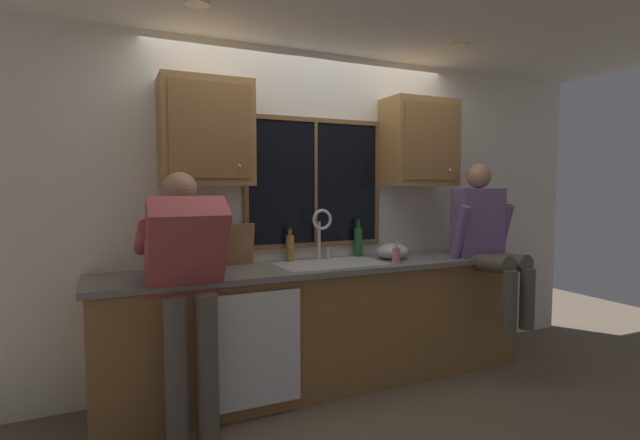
# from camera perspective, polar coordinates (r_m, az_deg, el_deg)

# --- Properties ---
(back_wall) EXTENTS (5.61, 0.12, 2.55)m
(back_wall) POSITION_cam_1_polar(r_m,az_deg,el_deg) (3.79, -1.62, 0.76)
(back_wall) COLOR silver
(back_wall) RESTS_ON floor
(ceiling_downlight_left) EXTENTS (0.14, 0.14, 0.01)m
(ceiling_downlight_left) POSITION_cam_1_polar(r_m,az_deg,el_deg) (3.05, -14.72, 24.09)
(ceiling_downlight_left) COLOR #FFEAB2
(ceiling_downlight_right) EXTENTS (0.14, 0.14, 0.01)m
(ceiling_downlight_right) POSITION_cam_1_polar(r_m,az_deg,el_deg) (3.87, 16.63, 19.64)
(ceiling_downlight_right) COLOR #FFEAB2
(window_glass) EXTENTS (1.10, 0.02, 0.95)m
(window_glass) POSITION_cam_1_polar(r_m,az_deg,el_deg) (3.73, -0.59, 4.56)
(window_glass) COLOR black
(window_frame_top) EXTENTS (1.17, 0.02, 0.04)m
(window_frame_top) POSITION_cam_1_polar(r_m,az_deg,el_deg) (3.76, -0.54, 12.08)
(window_frame_top) COLOR brown
(window_frame_bottom) EXTENTS (1.17, 0.02, 0.04)m
(window_frame_bottom) POSITION_cam_1_polar(r_m,az_deg,el_deg) (3.75, -0.53, -2.98)
(window_frame_bottom) COLOR brown
(window_frame_left) EXTENTS (0.03, 0.02, 0.95)m
(window_frame_left) POSITION_cam_1_polar(r_m,az_deg,el_deg) (3.53, -8.99, 4.54)
(window_frame_left) COLOR brown
(window_frame_right) EXTENTS (0.03, 0.02, 0.95)m
(window_frame_right) POSITION_cam_1_polar(r_m,az_deg,el_deg) (3.99, 6.95, 4.49)
(window_frame_right) COLOR brown
(window_mullion_center) EXTENTS (0.02, 0.02, 0.95)m
(window_mullion_center) POSITION_cam_1_polar(r_m,az_deg,el_deg) (3.72, -0.52, 4.56)
(window_mullion_center) COLOR brown
(lower_cabinet_run) EXTENTS (3.21, 0.58, 0.88)m
(lower_cabinet_run) POSITION_cam_1_polar(r_m,az_deg,el_deg) (3.62, 0.63, -12.86)
(lower_cabinet_run) COLOR olive
(lower_cabinet_run) RESTS_ON floor
(countertop) EXTENTS (3.27, 0.62, 0.04)m
(countertop) POSITION_cam_1_polar(r_m,az_deg,el_deg) (3.49, 0.78, -5.71)
(countertop) COLOR slate
(countertop) RESTS_ON lower_cabinet_run
(dishwasher_front) EXTENTS (0.60, 0.02, 0.74)m
(dishwasher_front) POSITION_cam_1_polar(r_m,az_deg,el_deg) (3.11, -7.81, -15.41)
(dishwasher_front) COLOR white
(upper_cabinet_left) EXTENTS (0.61, 0.36, 0.72)m
(upper_cabinet_left) POSITION_cam_1_polar(r_m,az_deg,el_deg) (3.33, -13.71, 10.28)
(upper_cabinet_left) COLOR #9E703D
(upper_cabinet_right) EXTENTS (0.61, 0.36, 0.72)m
(upper_cabinet_right) POSITION_cam_1_polar(r_m,az_deg,el_deg) (4.06, 12.01, 9.16)
(upper_cabinet_right) COLOR #9E703D
(sink) EXTENTS (0.80, 0.46, 0.21)m
(sink) POSITION_cam_1_polar(r_m,az_deg,el_deg) (3.53, 1.36, -6.88)
(sink) COLOR #B7B7BC
(sink) RESTS_ON lower_cabinet_run
(faucet) EXTENTS (0.18, 0.09, 0.40)m
(faucet) POSITION_cam_1_polar(r_m,az_deg,el_deg) (3.65, 0.23, -0.96)
(faucet) COLOR silver
(faucet) RESTS_ON countertop
(person_standing) EXTENTS (0.53, 0.68, 1.58)m
(person_standing) POSITION_cam_1_polar(r_m,az_deg,el_deg) (2.87, -15.93, -6.60)
(person_standing) COLOR #595147
(person_standing) RESTS_ON floor
(person_sitting_on_counter) EXTENTS (0.54, 0.61, 1.26)m
(person_sitting_on_counter) POSITION_cam_1_polar(r_m,az_deg,el_deg) (4.00, 19.62, -1.75)
(person_sitting_on_counter) COLOR #595147
(person_sitting_on_counter) RESTS_ON countertop
(knife_block) EXTENTS (0.12, 0.18, 0.32)m
(knife_block) POSITION_cam_1_polar(r_m,az_deg,el_deg) (3.31, -13.31, -4.10)
(knife_block) COLOR brown
(knife_block) RESTS_ON countertop
(cutting_board) EXTENTS (0.27, 0.08, 0.31)m
(cutting_board) POSITION_cam_1_polar(r_m,az_deg,el_deg) (3.47, -10.28, -2.96)
(cutting_board) COLOR #997047
(cutting_board) RESTS_ON countertop
(mixing_bowl) EXTENTS (0.26, 0.26, 0.13)m
(mixing_bowl) POSITION_cam_1_polar(r_m,az_deg,el_deg) (3.78, 8.81, -3.81)
(mixing_bowl) COLOR #B7B7BC
(mixing_bowl) RESTS_ON countertop
(soap_dispenser) EXTENTS (0.06, 0.07, 0.16)m
(soap_dispenser) POSITION_cam_1_polar(r_m,az_deg,el_deg) (3.55, 9.28, -4.25)
(soap_dispenser) COLOR pink
(soap_dispenser) RESTS_ON countertop
(bottle_green_glass) EXTENTS (0.06, 0.06, 0.26)m
(bottle_green_glass) POSITION_cam_1_polar(r_m,az_deg,el_deg) (3.61, -3.68, -3.36)
(bottle_green_glass) COLOR olive
(bottle_green_glass) RESTS_ON countertop
(bottle_tall_clear) EXTENTS (0.07, 0.07, 0.31)m
(bottle_tall_clear) POSITION_cam_1_polar(r_m,az_deg,el_deg) (3.87, 4.67, -2.56)
(bottle_tall_clear) COLOR #1E592D
(bottle_tall_clear) RESTS_ON countertop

